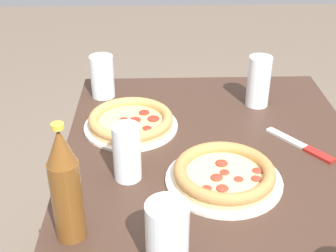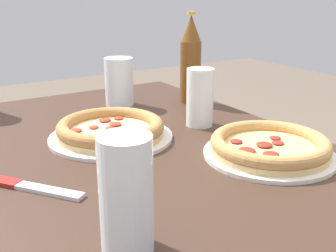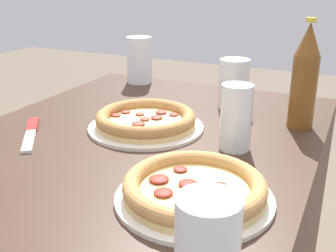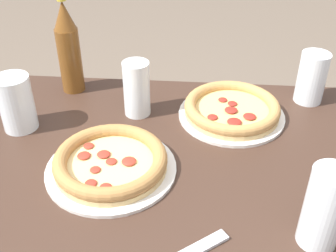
{
  "view_description": "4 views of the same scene",
  "coord_description": "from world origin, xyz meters",
  "px_view_note": "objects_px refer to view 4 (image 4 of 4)",
  "views": [
    {
      "loc": [
        0.95,
        -0.15,
        1.37
      ],
      "look_at": [
        -0.08,
        -0.12,
        0.78
      ],
      "focal_mm": 50.0,
      "sensor_mm": 36.0,
      "label": 1
    },
    {
      "loc": [
        -0.74,
        0.36,
        1.04
      ],
      "look_at": [
        -0.02,
        -0.09,
        0.75
      ],
      "focal_mm": 45.0,
      "sensor_mm": 36.0,
      "label": 2
    },
    {
      "loc": [
        -0.76,
        -0.44,
        1.07
      ],
      "look_at": [
        -0.02,
        -0.1,
        0.77
      ],
      "focal_mm": 45.0,
      "sensor_mm": 36.0,
      "label": 3
    },
    {
      "loc": [
        -0.1,
        0.67,
        1.3
      ],
      "look_at": [
        -0.04,
        -0.11,
        0.75
      ],
      "focal_mm": 45.0,
      "sensor_mm": 36.0,
      "label": 4
    }
  ],
  "objects_px": {
    "glass_water": "(17,104)",
    "beer_bottle": "(68,48)",
    "pizza_margherita": "(232,110)",
    "glass_orange_juice": "(311,80)",
    "glass_iced_tea": "(324,211)",
    "glass_mango_juice": "(137,92)",
    "pizza_veggie": "(111,163)"
  },
  "relations": [
    {
      "from": "glass_orange_juice",
      "to": "glass_water",
      "type": "bearing_deg",
      "value": 14.4
    },
    {
      "from": "pizza_veggie",
      "to": "glass_iced_tea",
      "type": "bearing_deg",
      "value": 158.56
    },
    {
      "from": "glass_water",
      "to": "glass_iced_tea",
      "type": "relative_size",
      "value": 0.87
    },
    {
      "from": "pizza_margherita",
      "to": "glass_iced_tea",
      "type": "height_order",
      "value": "glass_iced_tea"
    },
    {
      "from": "pizza_veggie",
      "to": "glass_iced_tea",
      "type": "height_order",
      "value": "glass_iced_tea"
    },
    {
      "from": "glass_orange_juice",
      "to": "beer_bottle",
      "type": "distance_m",
      "value": 0.63
    },
    {
      "from": "pizza_veggie",
      "to": "glass_orange_juice",
      "type": "xyz_separation_m",
      "value": [
        -0.46,
        -0.32,
        0.04
      ]
    },
    {
      "from": "pizza_margherita",
      "to": "glass_water",
      "type": "distance_m",
      "value": 0.51
    },
    {
      "from": "glass_iced_tea",
      "to": "glass_orange_juice",
      "type": "relative_size",
      "value": 1.16
    },
    {
      "from": "glass_iced_tea",
      "to": "glass_mango_juice",
      "type": "height_order",
      "value": "glass_iced_tea"
    },
    {
      "from": "glass_iced_tea",
      "to": "pizza_veggie",
      "type": "bearing_deg",
      "value": -21.44
    },
    {
      "from": "pizza_veggie",
      "to": "glass_water",
      "type": "bearing_deg",
      "value": -29.62
    },
    {
      "from": "glass_water",
      "to": "glass_mango_juice",
      "type": "xyz_separation_m",
      "value": [
        -0.27,
        -0.09,
        -0.0
      ]
    },
    {
      "from": "pizza_margherita",
      "to": "glass_orange_juice",
      "type": "height_order",
      "value": "glass_orange_juice"
    },
    {
      "from": "pizza_veggie",
      "to": "glass_water",
      "type": "distance_m",
      "value": 0.29
    },
    {
      "from": "glass_water",
      "to": "beer_bottle",
      "type": "distance_m",
      "value": 0.21
    },
    {
      "from": "glass_orange_juice",
      "to": "pizza_margherita",
      "type": "bearing_deg",
      "value": 25.02
    },
    {
      "from": "pizza_veggie",
      "to": "glass_mango_juice",
      "type": "bearing_deg",
      "value": -96.19
    },
    {
      "from": "beer_bottle",
      "to": "glass_orange_juice",
      "type": "bearing_deg",
      "value": 179.29
    },
    {
      "from": "glass_orange_juice",
      "to": "beer_bottle",
      "type": "relative_size",
      "value": 0.52
    },
    {
      "from": "pizza_margherita",
      "to": "glass_iced_tea",
      "type": "bearing_deg",
      "value": 108.9
    },
    {
      "from": "glass_orange_juice",
      "to": "glass_mango_juice",
      "type": "relative_size",
      "value": 0.96
    },
    {
      "from": "glass_iced_tea",
      "to": "beer_bottle",
      "type": "distance_m",
      "value": 0.74
    },
    {
      "from": "glass_mango_juice",
      "to": "pizza_margherita",
      "type": "bearing_deg",
      "value": -179.55
    },
    {
      "from": "pizza_veggie",
      "to": "beer_bottle",
      "type": "xyz_separation_m",
      "value": [
        0.17,
        -0.33,
        0.1
      ]
    },
    {
      "from": "pizza_veggie",
      "to": "glass_orange_juice",
      "type": "distance_m",
      "value": 0.57
    },
    {
      "from": "beer_bottle",
      "to": "glass_water",
      "type": "bearing_deg",
      "value": 67.65
    },
    {
      "from": "pizza_margherita",
      "to": "glass_water",
      "type": "bearing_deg",
      "value": 9.76
    },
    {
      "from": "pizza_veggie",
      "to": "glass_orange_juice",
      "type": "bearing_deg",
      "value": -145.24
    },
    {
      "from": "pizza_margherita",
      "to": "glass_orange_juice",
      "type": "distance_m",
      "value": 0.23
    },
    {
      "from": "glass_water",
      "to": "glass_iced_tea",
      "type": "xyz_separation_m",
      "value": [
        -0.64,
        0.29,
        0.01
      ]
    },
    {
      "from": "pizza_margherita",
      "to": "glass_mango_juice",
      "type": "distance_m",
      "value": 0.24
    }
  ]
}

